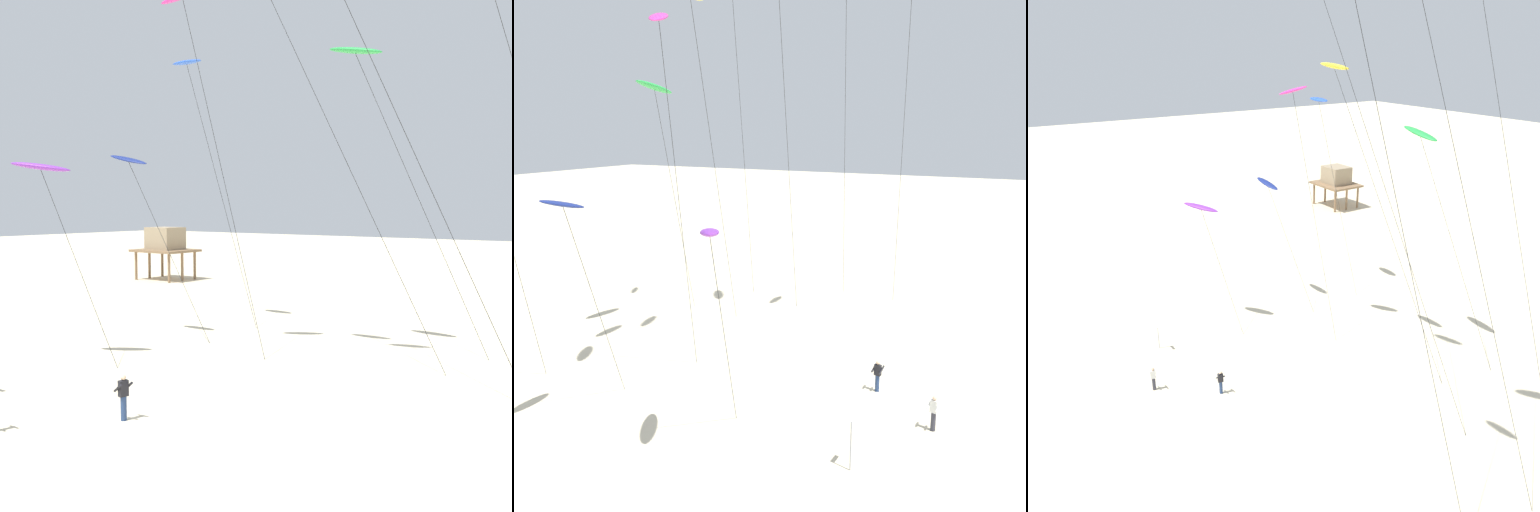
% 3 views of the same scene
% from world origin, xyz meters
% --- Properties ---
extents(ground_plane, '(260.00, 260.00, 0.00)m').
position_xyz_m(ground_plane, '(0.00, 0.00, 0.00)').
color(ground_plane, beige).
extents(kite_magenta, '(5.31, 2.18, 18.54)m').
position_xyz_m(kite_magenta, '(-6.39, 10.69, 17.84)').
color(kite_magenta, '#D8339E').
rests_on(kite_magenta, ground).
extents(kite_purple, '(5.24, 2.40, 9.85)m').
position_xyz_m(kite_purple, '(-10.80, 5.31, 9.48)').
color(kite_purple, purple).
rests_on(kite_purple, ground).
extents(kite_green, '(8.08, 2.62, 16.01)m').
position_xyz_m(kite_green, '(0.27, 16.37, 15.47)').
color(kite_green, green).
rests_on(kite_green, ground).
extents(kite_blue, '(5.64, 1.94, 16.87)m').
position_xyz_m(kite_blue, '(-11.89, 17.00, 16.50)').
color(kite_blue, blue).
rests_on(kite_blue, ground).
extents(kite_yellow, '(10.26, 3.46, 20.12)m').
position_xyz_m(kite_yellow, '(-2.80, 11.47, 19.56)').
color(kite_yellow, yellow).
rests_on(kite_yellow, ground).
extents(kite_navy, '(6.04, 2.04, 10.72)m').
position_xyz_m(kite_navy, '(-11.67, 11.78, 10.18)').
color(kite_navy, navy).
rests_on(kite_navy, ground).
extents(kite_pink, '(8.07, 2.66, 23.62)m').
position_xyz_m(kite_pink, '(8.49, 3.45, 22.70)').
color(kite_pink, pink).
rests_on(kite_pink, ground).
extents(kite_flyer_nearest, '(0.60, 0.62, 1.67)m').
position_xyz_m(kite_flyer_nearest, '(-1.17, 1.66, 0.89)').
color(kite_flyer_nearest, navy).
rests_on(kite_flyer_nearest, ground).
extents(kite_flyer_middle, '(0.62, 0.64, 1.67)m').
position_xyz_m(kite_flyer_middle, '(-3.91, -1.83, 0.89)').
color(kite_flyer_middle, '#33333D').
rests_on(kite_flyer_middle, ground).
extents(stilt_house, '(5.88, 4.79, 5.45)m').
position_xyz_m(stilt_house, '(-30.85, 34.28, 3.88)').
color(stilt_house, '#846647').
rests_on(stilt_house, ground).
extents(marker_flag, '(0.56, 0.05, 2.10)m').
position_xyz_m(marker_flag, '(-8.49, 0.34, 1.49)').
color(marker_flag, gray).
rests_on(marker_flag, ground).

